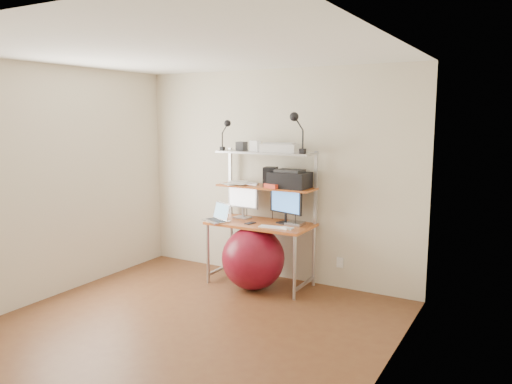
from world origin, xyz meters
TOP-DOWN VIEW (x-y plane):
  - room at (0.00, 0.00)m, footprint 3.60×3.60m
  - computer_desk at (0.00, 1.50)m, footprint 1.20×0.60m
  - wall_outlet at (0.85, 1.79)m, footprint 0.08×0.01m
  - monitor_silver at (-0.32, 1.58)m, footprint 0.42×0.16m
  - monitor_black at (0.27, 1.55)m, footprint 0.45×0.18m
  - laptop at (-0.47, 1.28)m, footprint 0.38×0.35m
  - keyboard at (0.28, 1.29)m, footprint 0.40×0.15m
  - mouse at (0.40, 1.28)m, footprint 0.10×0.08m
  - mac_mini at (0.40, 1.52)m, footprint 0.19×0.19m
  - phone at (-0.08, 1.34)m, footprint 0.10×0.14m
  - printer at (0.31, 1.57)m, footprint 0.44×0.31m
  - nas_cube at (0.04, 1.60)m, footprint 0.18×0.18m
  - red_box at (0.15, 1.46)m, footprint 0.21×0.17m
  - scanner at (0.16, 1.60)m, footprint 0.44×0.33m
  - box_white at (-0.14, 1.56)m, footprint 0.11×0.09m
  - box_grey at (-0.33, 1.58)m, footprint 0.11×0.11m
  - clip_lamp_left at (-0.48, 1.47)m, footprint 0.14×0.08m
  - clip_lamp_right at (0.42, 1.47)m, footprint 0.18×0.10m
  - exercise_ball at (-0.00, 1.27)m, footprint 0.72×0.72m
  - paper_stack at (-0.37, 1.57)m, footprint 0.37×0.43m

SIDE VIEW (x-z plane):
  - wall_outlet at x=0.85m, z-range 0.24..0.36m
  - exercise_ball at x=0.00m, z-range 0.00..0.72m
  - phone at x=-0.08m, z-range 0.74..0.75m
  - keyboard at x=0.28m, z-range 0.74..0.75m
  - mouse at x=0.40m, z-range 0.74..0.77m
  - mac_mini at x=0.40m, z-range 0.74..0.78m
  - laptop at x=-0.47m, z-range 0.65..0.92m
  - computer_desk at x=0.00m, z-range 0.17..1.74m
  - monitor_black at x=0.27m, z-range 0.74..1.20m
  - monitor_silver at x=-0.32m, z-range 0.76..1.22m
  - paper_stack at x=-0.37m, z-range 1.15..1.18m
  - red_box at x=0.15m, z-range 1.15..1.20m
  - printer at x=0.31m, z-range 1.14..1.35m
  - room at x=0.00m, z-range -0.55..3.05m
  - nas_cube at x=0.04m, z-range 1.15..1.37m
  - scanner at x=0.16m, z-range 1.55..1.66m
  - box_grey at x=-0.33m, z-range 1.55..1.66m
  - box_white at x=-0.14m, z-range 1.55..1.67m
  - clip_lamp_left at x=-0.48m, z-range 1.63..1.99m
  - clip_lamp_right at x=0.42m, z-range 1.65..2.10m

